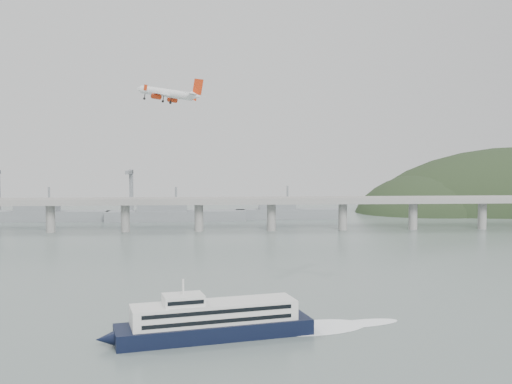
{
  "coord_description": "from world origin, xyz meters",
  "views": [
    {
      "loc": [
        -17.09,
        -210.36,
        52.8
      ],
      "look_at": [
        0.0,
        55.0,
        36.0
      ],
      "focal_mm": 42.0,
      "sensor_mm": 36.0,
      "label": 1
    }
  ],
  "objects": [
    {
      "name": "airliner",
      "position": [
        -41.5,
        90.44,
        82.87
      ],
      "size": [
        37.8,
        35.45,
        11.44
      ],
      "rotation": [
        0.05,
        -0.17,
        2.53
      ],
      "color": "white",
      "rests_on": "ground"
    },
    {
      "name": "ferry",
      "position": [
        -18.14,
        -39.99,
        4.77
      ],
      "size": [
        91.95,
        32.34,
        17.58
      ],
      "rotation": [
        0.0,
        0.0,
        0.24
      ],
      "color": "black",
      "rests_on": "ground"
    },
    {
      "name": "ground",
      "position": [
        0.0,
        0.0,
        0.0
      ],
      "size": [
        900.0,
        900.0,
        0.0
      ],
      "primitive_type": "plane",
      "color": "slate",
      "rests_on": "ground"
    },
    {
      "name": "distant_fleet",
      "position": [
        -155.36,
        265.08,
        6.22
      ],
      "size": [
        453.0,
        60.9,
        40.0
      ],
      "color": "slate",
      "rests_on": "ground"
    },
    {
      "name": "bridge",
      "position": [
        -1.15,
        200.0,
        17.65
      ],
      "size": [
        800.0,
        22.0,
        23.9
      ],
      "color": "gray",
      "rests_on": "ground"
    }
  ]
}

